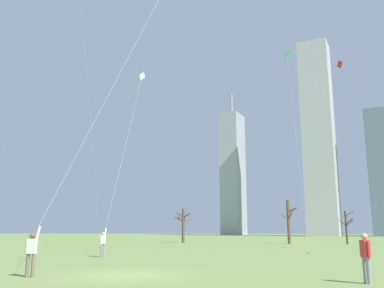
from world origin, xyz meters
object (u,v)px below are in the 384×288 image
Objects in this scene: kite_flyer_midfield_right_white at (109,218)px; bare_tree_rightmost at (347,226)px; distant_kite_high_overhead_red at (331,92)px; bare_tree_right_of_center at (289,220)px; kite_flyer_midfield_left_blue at (68,180)px; distant_kite_drifting_left_green at (288,67)px; bare_tree_left_of_center at (183,224)px; bystander_strolling_midfield at (366,255)px.

bare_tree_rightmost is at bearing 70.24° from kite_flyer_midfield_right_white.
distant_kite_high_overhead_red is 3.04× the size of bare_tree_right_of_center.
distant_kite_drifting_left_green is (3.76, 23.72, 12.76)m from kite_flyer_midfield_left_blue.
distant_kite_high_overhead_red is at bearing -33.32° from bare_tree_left_of_center.
kite_flyer_midfield_left_blue is 0.90× the size of distant_kite_high_overhead_red.
bare_tree_rightmost is (-4.79, 42.11, 1.35)m from bystander_strolling_midfield.
bare_tree_rightmost is (12.06, 33.57, -0.27)m from kite_flyer_midfield_right_white.
kite_flyer_midfield_left_blue is at bearing -60.33° from kite_flyer_midfield_right_white.
bare_tree_right_of_center is (-11.70, 40.29, 2.12)m from bystander_strolling_midfield.
bare_tree_right_of_center is (-8.28, 16.30, -11.42)m from distant_kite_high_overhead_red.
kite_flyer_midfield_right_white is 35.67m from bare_tree_rightmost.
bare_tree_right_of_center is at bearing 106.19° from bystander_strolling_midfield.
distant_kite_drifting_left_green reaches higher than bare_tree_left_of_center.
distant_kite_high_overhead_red is (7.00, 26.72, 10.79)m from kite_flyer_midfield_left_blue.
kite_flyer_midfield_right_white is at bearing -129.32° from distant_kite_drifting_left_green.
kite_flyer_midfield_left_blue reaches higher than bare_tree_rightmost.
bare_tree_right_of_center reaches higher than bare_tree_rightmost.
bare_tree_left_of_center is at bearing -176.18° from bare_tree_right_of_center.
bare_tree_right_of_center is (5.15, 31.75, 0.49)m from kite_flyer_midfield_right_white.
bare_tree_left_of_center is 0.85× the size of bare_tree_right_of_center.
distant_kite_high_overhead_red is at bearing 49.00° from kite_flyer_midfield_right_white.
distant_kite_drifting_left_green reaches higher than bystander_strolling_midfield.
kite_flyer_midfield_left_blue is 27.19m from distant_kite_drifting_left_green.
distant_kite_drifting_left_green is 4.35× the size of bare_tree_rightmost.
kite_flyer_midfield_left_blue reaches higher than bare_tree_left_of_center.
kite_flyer_midfield_left_blue is 0.96× the size of kite_flyer_midfield_right_white.
kite_flyer_midfield_left_blue is 0.84× the size of distant_kite_drifting_left_green.
bare_tree_right_of_center reaches higher than bare_tree_left_of_center.
kite_flyer_midfield_right_white is 32.17m from bare_tree_right_of_center.
kite_flyer_midfield_right_white reaches higher than bare_tree_right_of_center.
distant_kite_drifting_left_green is at bearing -95.05° from bare_tree_rightmost.
bystander_strolling_midfield is 47.54m from bare_tree_left_of_center.
distant_kite_drifting_left_green is 3.78× the size of bare_tree_left_of_center.
bare_tree_right_of_center reaches higher than bystander_strolling_midfield.
distant_kite_drifting_left_green is at bearing -75.37° from bare_tree_right_of_center.
bare_tree_rightmost is 0.74× the size of bare_tree_right_of_center.
bystander_strolling_midfield is at bearing -26.87° from kite_flyer_midfield_right_white.
distant_kite_drifting_left_green is at bearing 50.68° from kite_flyer_midfield_right_white.
bystander_strolling_midfield is 0.09× the size of distant_kite_drifting_left_green.
kite_flyer_midfield_right_white is 3.31× the size of bare_tree_left_of_center.
kite_flyer_midfield_left_blue reaches higher than bystander_strolling_midfield.
bare_tree_rightmost is at bearing 7.33° from bare_tree_left_of_center.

